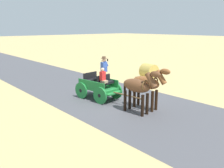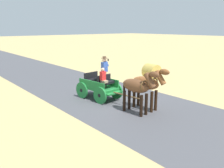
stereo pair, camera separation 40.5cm
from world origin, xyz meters
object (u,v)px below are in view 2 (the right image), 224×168
(horse_drawn_carriage, at_px, (100,85))
(horse_off_side, at_px, (137,87))
(hay_bale, at_px, (152,71))
(horse_near_side, at_px, (147,84))

(horse_drawn_carriage, bearing_deg, horse_off_side, 88.56)
(horse_drawn_carriage, bearing_deg, hay_bale, -166.11)
(horse_drawn_carriage, bearing_deg, horse_near_side, 103.80)
(horse_drawn_carriage, distance_m, horse_off_side, 3.10)
(hay_bale, bearing_deg, horse_off_side, 35.41)
(horse_drawn_carriage, xyz_separation_m, horse_near_side, (-0.73, 2.97, 0.51))
(horse_drawn_carriage, relative_size, horse_off_side, 2.04)
(horse_drawn_carriage, relative_size, horse_near_side, 2.04)
(horse_drawn_carriage, height_order, horse_near_side, horse_drawn_carriage)
(horse_near_side, xyz_separation_m, hay_bale, (-5.74, -4.57, -0.72))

